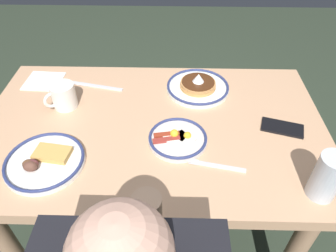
{
  "coord_description": "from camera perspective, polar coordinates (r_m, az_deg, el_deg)",
  "views": [
    {
      "loc": [
        -0.08,
        0.83,
        1.48
      ],
      "look_at": [
        -0.06,
        0.04,
        0.76
      ],
      "focal_mm": 33.22,
      "sensor_mm": 36.0,
      "label": 1
    }
  ],
  "objects": [
    {
      "name": "ground_plane",
      "position": [
        1.7,
        -2.03,
        -18.35
      ],
      "size": [
        6.0,
        6.0,
        0.0
      ],
      "primitive_type": "plane",
      "color": "#2E3A2B"
    },
    {
      "name": "dining_table",
      "position": [
        1.2,
        -2.75,
        -3.51
      ],
      "size": [
        1.25,
        0.77,
        0.73
      ],
      "color": "tan",
      "rests_on": "ground_plane"
    },
    {
      "name": "plate_near_main",
      "position": [
        1.28,
        5.49,
        7.27
      ],
      "size": [
        0.26,
        0.26,
        0.08
      ],
      "color": "white",
      "rests_on": "dining_table"
    },
    {
      "name": "plate_center_pancakes",
      "position": [
        1.05,
        -21.78,
        -6.03
      ],
      "size": [
        0.25,
        0.25,
        0.05
      ],
      "color": "white",
      "rests_on": "dining_table"
    },
    {
      "name": "plate_far_companion",
      "position": [
        1.05,
        1.8,
        -2.28
      ],
      "size": [
        0.2,
        0.2,
        0.04
      ],
      "color": "silver",
      "rests_on": "dining_table"
    },
    {
      "name": "coffee_mug",
      "position": [
        1.24,
        -18.69,
        5.28
      ],
      "size": [
        0.11,
        0.1,
        0.09
      ],
      "color": "white",
      "rests_on": "dining_table"
    },
    {
      "name": "drinking_glass",
      "position": [
        0.97,
        27.08,
        -8.6
      ],
      "size": [
        0.08,
        0.08,
        0.15
      ],
      "color": "silver",
      "rests_on": "dining_table"
    },
    {
      "name": "cell_phone",
      "position": [
        1.17,
        20.24,
        -0.29
      ],
      "size": [
        0.16,
        0.11,
        0.01
      ],
      "primitive_type": "cube",
      "rotation": [
        0.0,
        0.0,
        -0.29
      ],
      "color": "black",
      "rests_on": "dining_table"
    },
    {
      "name": "paper_napkin",
      "position": [
        1.44,
        -21.83,
        7.67
      ],
      "size": [
        0.16,
        0.15,
        0.0
      ],
      "primitive_type": "cube",
      "rotation": [
        0.0,
        0.0,
        -0.05
      ],
      "color": "white",
      "rests_on": "dining_table"
    },
    {
      "name": "fork_near",
      "position": [
        0.99,
        8.91,
        -7.25
      ],
      "size": [
        0.18,
        0.05,
        0.01
      ],
      "color": "silver",
      "rests_on": "dining_table"
    },
    {
      "name": "butter_knife",
      "position": [
        1.34,
        -13.08,
        7.17
      ],
      "size": [
        0.23,
        0.07,
        0.01
      ],
      "color": "silver",
      "rests_on": "dining_table"
    }
  ]
}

